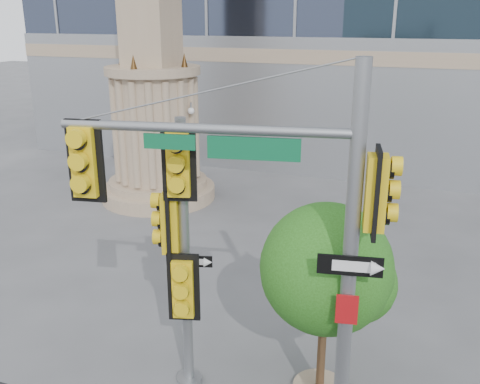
% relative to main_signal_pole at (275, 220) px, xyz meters
% --- Properties ---
extents(ground, '(120.00, 120.00, 0.00)m').
position_rel_main_signal_pole_xyz_m(ground, '(-1.84, 1.37, -3.93)').
color(ground, '#545456').
rests_on(ground, ground).
extents(monument, '(4.40, 4.40, 16.60)m').
position_rel_main_signal_pole_xyz_m(monument, '(-7.84, 10.37, 1.58)').
color(monument, tan).
rests_on(monument, ground).
extents(main_signal_pole, '(4.89, 1.31, 6.35)m').
position_rel_main_signal_pole_xyz_m(main_signal_pole, '(0.00, 0.00, 0.00)').
color(main_signal_pole, slate).
rests_on(main_signal_pole, ground).
extents(secondary_signal_pole, '(0.98, 0.70, 5.26)m').
position_rel_main_signal_pole_xyz_m(secondary_signal_pole, '(-1.91, 0.56, -0.85)').
color(secondary_signal_pole, slate).
rests_on(secondary_signal_pole, ground).
extents(street_tree, '(2.43, 2.37, 3.79)m').
position_rel_main_signal_pole_xyz_m(street_tree, '(0.62, 1.35, -1.44)').
color(street_tree, tan).
rests_on(street_tree, ground).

